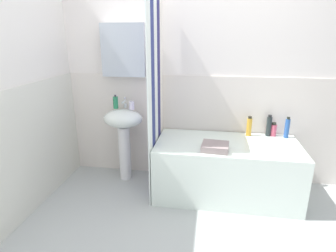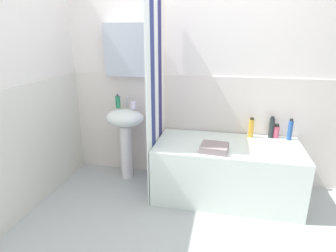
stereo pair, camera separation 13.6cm
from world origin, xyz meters
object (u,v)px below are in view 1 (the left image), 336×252
Objects in this scene: shampoo_bottle at (287,128)px; towel_folded at (215,147)px; toothbrush_cup at (132,105)px; bathtub at (226,169)px; body_wash_bottle at (249,126)px; conditioner_bottle at (269,126)px; sink at (124,129)px; lotion_bottle at (273,130)px; soap_dispenser at (116,102)px.

shampoo_bottle is 0.88m from towel_folded.
bathtub is (1.05, -0.21, -0.59)m from toothbrush_cup.
body_wash_bottle is 0.87× the size of towel_folded.
shampoo_bottle reaches higher than towel_folded.
toothbrush_cup is 1.51m from conditioner_bottle.
lotion_bottle is (1.64, 0.14, 0.03)m from sink.
body_wash_bottle is (-0.39, 0.00, -0.01)m from shampoo_bottle.
bathtub is at bearing -148.30° from lotion_bottle.
sink reaches higher than bathtub.
bathtub is 0.53m from body_wash_bottle.
toothbrush_cup reaches higher than body_wash_bottle.
shampoo_bottle is at bearing 3.16° from sink.
conditioner_bottle is (1.50, 0.09, -0.19)m from toothbrush_cup.
bathtub is at bearing -130.66° from body_wash_bottle.
body_wash_bottle is 0.59m from towel_folded.
towel_folded is at bearing -123.04° from bathtub.
toothbrush_cup is at bearing -177.09° from body_wash_bottle.
conditioner_bottle is 0.21m from body_wash_bottle.
soap_dispenser is 1.74× the size of toothbrush_cup.
towel_folded is at bearing -23.38° from toothbrush_cup.
bathtub is 0.40m from towel_folded.
toothbrush_cup is (0.09, 0.04, 0.27)m from sink.
shampoo_bottle is at bearing -16.93° from lotion_bottle.
toothbrush_cup is 0.42× the size of body_wash_bottle.
soap_dispenser is 1.40m from bathtub.
conditioner_bottle is (-0.18, 0.03, 0.00)m from shampoo_bottle.
sink reaches higher than conditioner_bottle.
soap_dispenser is 1.23m from towel_folded.
sink is 9.23× the size of toothbrush_cup.
sink is 0.58× the size of bathtub.
bathtub is 6.65× the size of body_wash_bottle.
toothbrush_cup reaches higher than conditioner_bottle.
shampoo_bottle reaches higher than bathtub.
conditioner_bottle is (1.68, 0.08, -0.22)m from soap_dispenser.
lotion_bottle is 0.27m from body_wash_bottle.
sink is 3.56× the size of conditioner_bottle.
body_wash_bottle is at bearing 1.97° from soap_dispenser.
shampoo_bottle is at bearing -0.73° from body_wash_bottle.
body_wash_bottle is at bearing 2.91° from toothbrush_cup.
soap_dispenser is 0.68× the size of shampoo_bottle.
conditioner_bottle is at bearing 40.87° from towel_folded.
shampoo_bottle is at bearing -9.63° from conditioner_bottle.
toothbrush_cup is at bearing -177.93° from shampoo_bottle.
sink is 5.31× the size of soap_dispenser.
soap_dispenser is at bearing -178.59° from shampoo_bottle.
towel_folded is (1.12, -0.42, -0.30)m from soap_dispenser.
body_wash_bottle is (-0.21, -0.03, -0.01)m from conditioner_bottle.
lotion_bottle reaches higher than towel_folded.
lotion_bottle is 0.07m from conditioner_bottle.
toothbrush_cup is 0.36× the size of towel_folded.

